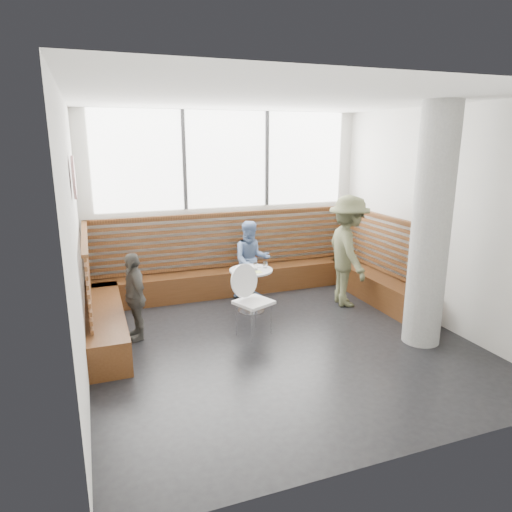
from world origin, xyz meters
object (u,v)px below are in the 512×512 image
object	(u,v)px
cafe_table	(251,281)
child_back	(251,260)
cafe_chair	(252,294)
adult_man	(348,251)
child_left	(134,296)
concrete_column	(431,228)

from	to	relation	value
cafe_table	child_back	world-z (taller)	child_back
cafe_chair	adult_man	bearing A→B (deg)	-6.63
cafe_table	child_back	distance (m)	0.72
cafe_chair	child_left	bearing A→B (deg)	142.53
cafe_table	cafe_chair	size ratio (longest dim) A/B	0.70
concrete_column	adult_man	world-z (taller)	concrete_column
concrete_column	cafe_chair	xyz separation A→B (m)	(-2.11, 1.07, -1.00)
child_back	child_left	xyz separation A→B (m)	(-2.10, -1.05, -0.06)
concrete_column	cafe_table	distance (m)	2.84
cafe_chair	child_back	distance (m)	1.55
cafe_table	adult_man	distance (m)	1.69
cafe_chair	cafe_table	bearing A→B (deg)	47.82
concrete_column	child_back	distance (m)	3.13
concrete_column	cafe_table	bearing A→B (deg)	134.41
concrete_column	cafe_table	xyz separation A→B (m)	(-1.83, 1.87, -1.09)
adult_man	child_left	xyz separation A→B (m)	(-3.48, -0.17, -0.31)
concrete_column	adult_man	xyz separation A→B (m)	(-0.21, 1.64, -0.67)
adult_man	child_left	size ratio (longest dim) A/B	1.50
cafe_table	concrete_column	bearing A→B (deg)	-45.59
cafe_chair	child_back	bearing A→B (deg)	47.27
adult_man	child_back	world-z (taller)	adult_man
cafe_chair	child_back	world-z (taller)	child_back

